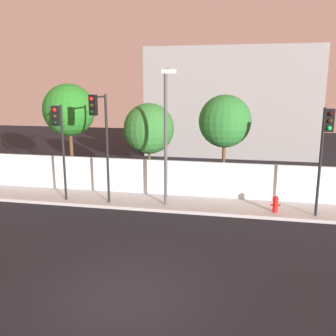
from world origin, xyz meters
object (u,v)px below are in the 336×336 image
(roadside_tree_midleft, at_px, (149,129))
(roadside_tree_midright, at_px, (225,121))
(traffic_light_right, at_px, (100,127))
(fire_hydrant, at_px, (276,203))
(roadside_tree_leftmost, at_px, (69,110))
(traffic_light_left, at_px, (59,133))
(traffic_light_center, at_px, (325,140))
(street_lamp_curbside, at_px, (166,127))

(roadside_tree_midleft, height_order, roadside_tree_midright, roadside_tree_midright)
(traffic_light_right, height_order, roadside_tree_midright, traffic_light_right)
(traffic_light_right, relative_size, roadside_tree_midleft, 1.08)
(fire_hydrant, xyz_separation_m, roadside_tree_leftmost, (-11.17, 2.88, 3.82))
(roadside_tree_midright, bearing_deg, fire_hydrant, -48.81)
(traffic_light_left, height_order, traffic_light_center, traffic_light_center)
(traffic_light_left, distance_m, fire_hydrant, 10.46)
(fire_hydrant, relative_size, roadside_tree_leftmost, 0.13)
(traffic_light_left, xyz_separation_m, fire_hydrant, (10.01, 0.61, -3.00))
(traffic_light_left, bearing_deg, street_lamp_curbside, 4.41)
(street_lamp_curbside, height_order, roadside_tree_midright, street_lamp_curbside)
(traffic_light_right, distance_m, street_lamp_curbside, 3.01)
(traffic_light_left, relative_size, traffic_light_center, 1.00)
(traffic_light_center, bearing_deg, roadside_tree_leftmost, 164.66)
(roadside_tree_leftmost, relative_size, roadside_tree_midright, 1.11)
(roadside_tree_midleft, bearing_deg, traffic_light_left, -134.58)
(traffic_light_right, relative_size, fire_hydrant, 6.84)
(traffic_light_left, relative_size, roadside_tree_leftmost, 0.80)
(traffic_light_center, bearing_deg, roadside_tree_midleft, 156.89)
(street_lamp_curbside, distance_m, roadside_tree_midleft, 3.52)
(traffic_light_center, xyz_separation_m, street_lamp_curbside, (-6.67, 0.43, 0.34))
(roadside_tree_midleft, xyz_separation_m, roadside_tree_midright, (4.05, 0.00, 0.47))
(traffic_light_right, height_order, roadside_tree_leftmost, roadside_tree_leftmost)
(traffic_light_left, xyz_separation_m, roadside_tree_midleft, (3.44, 3.49, -0.11))
(traffic_light_center, xyz_separation_m, roadside_tree_midright, (-4.22, 3.53, 0.34))
(traffic_light_right, relative_size, roadside_tree_midright, 0.98)
(traffic_light_right, bearing_deg, fire_hydrant, 4.41)
(traffic_light_right, bearing_deg, traffic_light_left, 179.88)
(roadside_tree_leftmost, xyz_separation_m, roadside_tree_midleft, (4.60, 0.00, -0.93))
(traffic_light_right, height_order, fire_hydrant, traffic_light_right)
(street_lamp_curbside, bearing_deg, roadside_tree_midleft, 117.19)
(traffic_light_center, height_order, roadside_tree_midright, roadside_tree_midright)
(traffic_light_center, distance_m, roadside_tree_midright, 5.51)
(roadside_tree_midright, bearing_deg, traffic_light_right, -147.28)
(traffic_light_left, height_order, roadside_tree_midleft, traffic_light_left)
(roadside_tree_midleft, bearing_deg, roadside_tree_leftmost, 180.00)
(traffic_light_right, distance_m, roadside_tree_midleft, 3.79)
(street_lamp_curbside, bearing_deg, traffic_light_right, -172.51)
(traffic_light_center, relative_size, roadside_tree_leftmost, 0.80)
(fire_hydrant, height_order, roadside_tree_midright, roadside_tree_midright)
(street_lamp_curbside, relative_size, roadside_tree_midright, 1.18)
(traffic_light_left, height_order, fire_hydrant, traffic_light_left)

